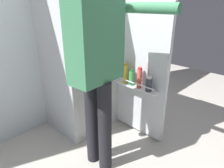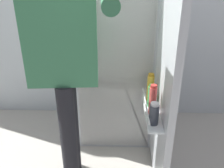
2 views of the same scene
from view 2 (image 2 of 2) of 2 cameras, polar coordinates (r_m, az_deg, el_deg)
ground_plane at (r=2.26m, az=0.36°, el=-18.39°), size 6.52×6.52×0.00m
refrigerator at (r=2.25m, az=1.41°, el=7.94°), size 0.72×1.28×1.77m
person at (r=1.63m, az=-10.97°, el=6.69°), size 0.60×0.75×1.74m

